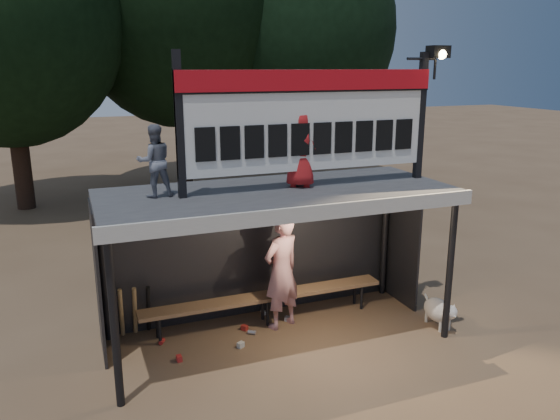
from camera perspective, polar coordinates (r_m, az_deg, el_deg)
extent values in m
plane|color=brown|center=(8.56, -0.28, -13.18)|extent=(80.00, 80.00, 0.00)
imported|color=silver|center=(8.53, 0.15, -6.38)|extent=(0.80, 0.67, 1.86)
imported|color=slate|center=(7.41, -12.98, 5.01)|extent=(0.49, 0.39, 0.97)
imported|color=#A91A1B|center=(7.84, 2.16, 6.27)|extent=(0.62, 0.54, 1.07)
cube|color=#3A3A3C|center=(7.76, -0.30, 1.73)|extent=(5.00, 2.00, 0.12)
cube|color=silver|center=(6.85, 2.76, -0.40)|extent=(5.10, 0.06, 0.20)
cylinder|color=black|center=(6.82, -16.95, -11.21)|extent=(0.10, 0.10, 2.20)
cylinder|color=black|center=(8.51, 17.33, -5.92)|extent=(0.10, 0.10, 2.20)
cylinder|color=black|center=(8.48, -17.99, -6.07)|extent=(0.10, 0.10, 2.20)
cylinder|color=black|center=(9.89, 10.90, -2.60)|extent=(0.10, 0.10, 2.20)
cube|color=black|center=(8.98, -2.59, -4.14)|extent=(5.00, 0.04, 2.20)
cube|color=black|center=(8.10, -18.51, -7.10)|extent=(0.04, 1.00, 2.20)
cube|color=black|center=(9.63, 12.66, -3.19)|extent=(0.04, 1.00, 2.20)
cylinder|color=black|center=(8.70, -2.67, 2.41)|extent=(5.00, 0.06, 0.06)
cube|color=black|center=(7.22, -10.48, 8.64)|extent=(0.10, 0.10, 1.90)
cube|color=black|center=(8.71, 14.48, 9.44)|extent=(0.10, 0.10, 1.90)
cube|color=white|center=(7.78, 3.17, 9.29)|extent=(3.80, 0.08, 1.40)
cube|color=red|center=(7.70, 3.39, 13.41)|extent=(3.80, 0.04, 0.28)
cube|color=black|center=(7.71, 3.39, 12.29)|extent=(3.80, 0.02, 0.03)
cube|color=black|center=(7.27, -7.82, 6.80)|extent=(0.27, 0.03, 0.45)
cube|color=black|center=(7.36, -5.23, 6.97)|extent=(0.27, 0.03, 0.45)
cube|color=black|center=(7.46, -2.70, 7.12)|extent=(0.27, 0.03, 0.45)
cube|color=black|center=(7.57, -0.24, 7.25)|extent=(0.27, 0.03, 0.45)
cube|color=black|center=(7.70, 2.14, 7.37)|extent=(0.27, 0.03, 0.45)
cube|color=black|center=(7.84, 4.44, 7.47)|extent=(0.27, 0.03, 0.45)
cube|color=black|center=(7.99, 6.66, 7.56)|extent=(0.27, 0.03, 0.45)
cube|color=black|center=(8.15, 8.79, 7.63)|extent=(0.27, 0.03, 0.45)
cube|color=black|center=(8.33, 10.83, 7.69)|extent=(0.27, 0.03, 0.45)
cube|color=black|center=(8.51, 12.80, 7.73)|extent=(0.27, 0.03, 0.45)
cylinder|color=black|center=(8.65, 14.57, 15.05)|extent=(0.50, 0.04, 0.04)
cylinder|color=black|center=(8.80, 15.87, 13.97)|extent=(0.04, 0.04, 0.30)
cube|color=black|center=(8.76, 16.19, 15.59)|extent=(0.30, 0.22, 0.18)
sphere|color=#FFD88C|center=(8.69, 16.54, 15.31)|extent=(0.14, 0.14, 0.14)
cube|color=olive|center=(8.82, -1.58, -9.03)|extent=(4.00, 0.35, 0.06)
cylinder|color=black|center=(8.45, -12.45, -12.22)|extent=(0.05, 0.05, 0.45)
cylinder|color=black|center=(8.66, -12.71, -11.53)|extent=(0.05, 0.05, 0.45)
cylinder|color=black|center=(8.82, -1.30, -10.66)|extent=(0.05, 0.05, 0.45)
cylinder|color=black|center=(9.02, -1.84, -10.05)|extent=(0.05, 0.05, 0.45)
cylinder|color=black|center=(9.48, 8.52, -8.94)|extent=(0.05, 0.05, 0.45)
cylinder|color=black|center=(9.67, 7.81, -8.42)|extent=(0.05, 0.05, 0.45)
cylinder|color=#311F16|center=(17.24, -25.60, 6.23)|extent=(0.50, 0.50, 3.74)
ellipsoid|color=black|center=(17.17, -27.02, 18.34)|extent=(6.46, 6.46, 7.48)
cylinder|color=black|center=(19.02, -10.08, 8.79)|extent=(0.50, 0.50, 4.18)
cylinder|color=black|center=(19.30, 2.40, 8.10)|extent=(0.50, 0.50, 3.52)
ellipsoid|color=black|center=(19.21, 2.52, 18.35)|extent=(6.08, 6.08, 7.04)
ellipsoid|color=beige|center=(9.14, 16.21, -10.02)|extent=(0.36, 0.58, 0.36)
sphere|color=white|center=(8.90, 17.35, -10.16)|extent=(0.22, 0.22, 0.22)
cone|color=silver|center=(8.84, 17.74, -10.51)|extent=(0.10, 0.10, 0.10)
cone|color=beige|center=(8.82, 17.22, -9.68)|extent=(0.06, 0.06, 0.07)
cone|color=beige|center=(8.88, 17.74, -9.55)|extent=(0.06, 0.06, 0.07)
cylinder|color=beige|center=(9.04, 16.41, -11.58)|extent=(0.05, 0.05, 0.18)
cylinder|color=beige|center=(9.13, 17.22, -11.36)|extent=(0.05, 0.05, 0.18)
cylinder|color=beige|center=(9.29, 15.05, -10.72)|extent=(0.05, 0.05, 0.18)
cylinder|color=beige|center=(9.38, 15.85, -10.52)|extent=(0.05, 0.05, 0.18)
cylinder|color=beige|center=(9.32, 15.12, -8.95)|extent=(0.04, 0.16, 0.14)
cylinder|color=#9E7A49|center=(8.67, -16.25, -10.26)|extent=(0.08, 0.27, 0.84)
cylinder|color=#A57F4D|center=(8.68, -14.92, -10.12)|extent=(0.07, 0.30, 0.83)
cylinder|color=black|center=(8.70, -13.59, -9.97)|extent=(0.07, 0.32, 0.83)
cube|color=#A2231B|center=(8.77, -3.73, -12.18)|extent=(0.11, 0.12, 0.08)
cylinder|color=silver|center=(8.65, -2.95, -12.63)|extent=(0.14, 0.13, 0.07)
cube|color=beige|center=(8.30, -4.13, -13.87)|extent=(0.12, 0.11, 0.08)
cylinder|color=#AB1F1D|center=(8.56, -12.24, -13.27)|extent=(0.11, 0.14, 0.07)
cube|color=#ABABB0|center=(9.03, 0.85, -11.32)|extent=(0.12, 0.12, 0.08)
cylinder|color=beige|center=(9.27, -1.75, -10.62)|extent=(0.07, 0.12, 0.07)
cube|color=red|center=(8.06, -10.50, -15.00)|extent=(0.07, 0.10, 0.08)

